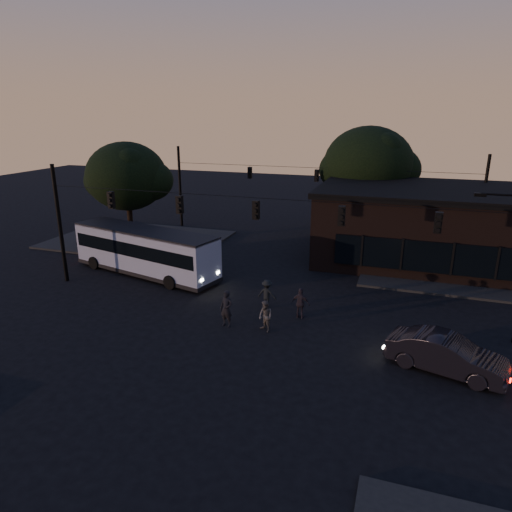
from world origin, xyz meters
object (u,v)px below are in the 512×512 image
(car, at_px, (446,354))
(pedestrian_c, at_px, (301,303))
(pedestrian_a, at_px, (226,309))
(pedestrian_b, at_px, (265,316))
(pedestrian_d, at_px, (267,294))
(bus, at_px, (145,249))
(building, at_px, (427,225))

(car, xyz_separation_m, pedestrian_c, (-7.01, 3.15, 0.04))
(car, relative_size, pedestrian_a, 2.51)
(car, bearing_deg, pedestrian_b, 98.53)
(pedestrian_d, bearing_deg, bus, -11.84)
(bus, bearing_deg, pedestrian_d, -2.32)
(bus, bearing_deg, car, -5.84)
(car, xyz_separation_m, pedestrian_b, (-8.31, 1.09, 0.01))
(building, distance_m, bus, 20.04)
(pedestrian_b, distance_m, pedestrian_c, 2.43)
(pedestrian_c, bearing_deg, pedestrian_d, -13.20)
(car, distance_m, pedestrian_a, 10.41)
(building, xyz_separation_m, pedestrian_c, (-6.29, -12.60, -1.87))
(pedestrian_a, height_order, pedestrian_c, pedestrian_a)
(pedestrian_a, bearing_deg, bus, 156.71)
(pedestrian_c, bearing_deg, pedestrian_b, 63.72)
(pedestrian_b, bearing_deg, pedestrian_d, 139.88)
(bus, height_order, pedestrian_d, bus)
(bus, height_order, pedestrian_c, bus)
(pedestrian_a, bearing_deg, pedestrian_d, 77.60)
(car, distance_m, pedestrian_b, 8.38)
(building, bearing_deg, pedestrian_c, -116.54)
(pedestrian_c, bearing_deg, building, -110.47)
(bus, relative_size, car, 2.34)
(bus, bearing_deg, building, 40.99)
(building, height_order, bus, building)
(bus, height_order, car, bus)
(pedestrian_a, height_order, pedestrian_d, pedestrian_a)
(car, distance_m, pedestrian_d, 9.89)
(pedestrian_b, bearing_deg, pedestrian_a, -143.41)
(bus, bearing_deg, pedestrian_b, -14.58)
(building, relative_size, pedestrian_b, 9.63)
(pedestrian_a, xyz_separation_m, pedestrian_c, (3.35, 2.15, -0.12))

